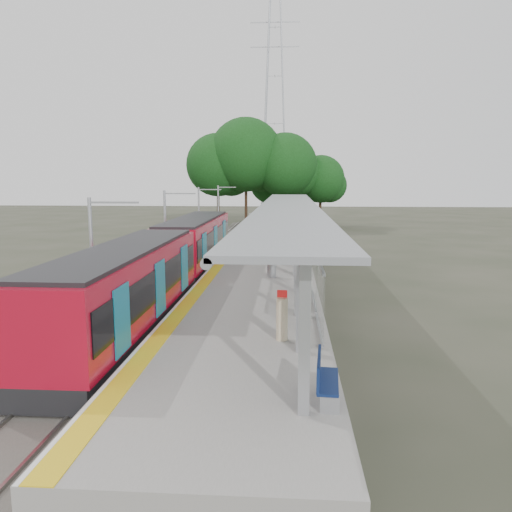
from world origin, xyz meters
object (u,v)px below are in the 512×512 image
(train, at_px, (169,259))
(info_pillar_far, at_px, (273,247))
(bench_mid, at_px, (302,242))
(bench_near, at_px, (324,377))
(info_pillar_near, at_px, (282,319))
(litter_bin, at_px, (272,268))
(bench_far, at_px, (288,245))

(train, distance_m, info_pillar_far, 8.65)
(bench_mid, relative_size, info_pillar_far, 0.96)
(bench_near, relative_size, info_pillar_near, 1.01)
(bench_near, relative_size, info_pillar_far, 0.90)
(bench_near, xyz_separation_m, bench_mid, (0.11, 24.54, 0.03))
(bench_mid, relative_size, litter_bin, 1.76)
(bench_mid, bearing_deg, litter_bin, -107.97)
(info_pillar_near, xyz_separation_m, litter_bin, (-0.70, 10.28, -0.21))
(train, bearing_deg, bench_far, 57.05)
(info_pillar_near, bearing_deg, bench_far, 94.54)
(bench_near, height_order, litter_bin, bench_near)
(bench_far, distance_m, litter_bin, 8.64)
(train, bearing_deg, info_pillar_far, 53.79)
(bench_far, xyz_separation_m, info_pillar_far, (-0.96, -2.38, 0.17))
(bench_mid, height_order, bench_far, bench_far)
(bench_mid, bearing_deg, bench_far, -136.77)
(bench_mid, relative_size, bench_far, 0.98)
(info_pillar_far, distance_m, litter_bin, 6.23)
(bench_near, xyz_separation_m, info_pillar_near, (-1.04, 4.40, 0.13))
(train, distance_m, litter_bin, 5.33)
(bench_near, relative_size, litter_bin, 1.66)
(bench_far, bearing_deg, bench_near, -104.55)
(bench_far, bearing_deg, litter_bin, -112.27)
(litter_bin, bearing_deg, bench_mid, 79.34)
(train, height_order, info_pillar_near, train)
(bench_near, bearing_deg, bench_mid, 94.35)
(bench_mid, height_order, info_pillar_near, info_pillar_near)
(bench_near, xyz_separation_m, info_pillar_far, (-1.88, 20.90, 0.21))
(train, xyz_separation_m, litter_bin, (5.24, 0.75, -0.56))
(bench_far, bearing_deg, info_pillar_near, -107.17)
(train, xyz_separation_m, info_pillar_far, (5.11, 6.98, -0.26))
(bench_near, bearing_deg, info_pillar_far, 99.74)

